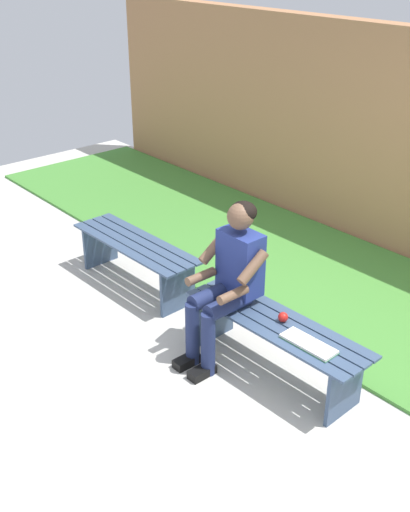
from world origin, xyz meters
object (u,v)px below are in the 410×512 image
object	(u,v)px
book_open	(309,344)
bench_near	(275,335)
bench_far	(136,253)
apple	(283,317)
person_seated	(228,277)

from	to	relation	value
book_open	bench_near	bearing A→B (deg)	-9.59
bench_far	apple	xyz separation A→B (m)	(-1.80, -0.04, 0.16)
person_seated	book_open	size ratio (longest dim) A/B	3.03
bench_far	person_seated	size ratio (longest dim) A/B	1.15
bench_near	book_open	bearing A→B (deg)	171.87
apple	person_seated	bearing A→B (deg)	17.49
bench_far	apple	size ratio (longest dim) A/B	19.26
bench_far	book_open	distance (m)	2.12
bench_far	book_open	size ratio (longest dim) A/B	3.48
bench_far	person_seated	bearing A→B (deg)	175.75
bench_far	person_seated	xyz separation A→B (m)	(-1.36, 0.10, 0.36)
book_open	apple	bearing A→B (deg)	-16.83
person_seated	bench_far	bearing A→B (deg)	-4.25
apple	bench_far	bearing A→B (deg)	1.21
bench_far	bench_near	bearing A→B (deg)	180.00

